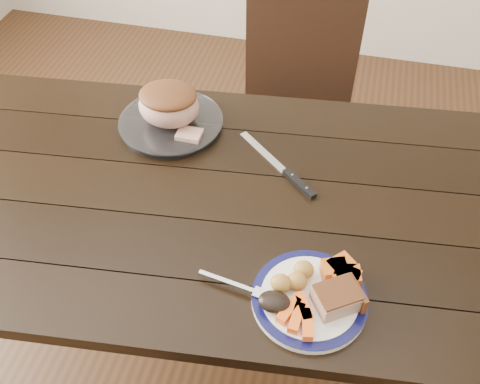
% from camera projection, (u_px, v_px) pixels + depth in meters
% --- Properties ---
extents(ground, '(4.00, 4.00, 0.00)m').
position_uv_depth(ground, '(220.00, 335.00, 1.95)').
color(ground, '#472B16').
rests_on(ground, ground).
extents(dining_table, '(1.69, 1.07, 0.75)m').
position_uv_depth(dining_table, '(214.00, 218.00, 1.47)').
color(dining_table, black).
rests_on(dining_table, ground).
extents(chair_far, '(0.46, 0.47, 0.93)m').
position_uv_depth(chair_far, '(297.00, 104.00, 2.04)').
color(chair_far, black).
rests_on(chair_far, ground).
extents(dinner_plate, '(0.26, 0.26, 0.02)m').
position_uv_depth(dinner_plate, '(309.00, 299.00, 1.17)').
color(dinner_plate, white).
rests_on(dinner_plate, dining_table).
extents(plate_rim, '(0.26, 0.26, 0.02)m').
position_uv_depth(plate_rim, '(310.00, 297.00, 1.17)').
color(plate_rim, '#0B0C3A').
rests_on(plate_rim, dinner_plate).
extents(serving_platter, '(0.30, 0.30, 0.02)m').
position_uv_depth(serving_platter, '(171.00, 124.00, 1.59)').
color(serving_platter, white).
rests_on(serving_platter, dining_table).
extents(pork_slice, '(0.12, 0.11, 0.04)m').
position_uv_depth(pork_slice, '(337.00, 298.00, 1.14)').
color(pork_slice, tan).
rests_on(pork_slice, dinner_plate).
extents(roasted_potatoes, '(0.09, 0.09, 0.04)m').
position_uv_depth(roasted_potatoes, '(294.00, 278.00, 1.17)').
color(roasted_potatoes, gold).
rests_on(roasted_potatoes, dinner_plate).
extents(carrot_batons, '(0.08, 0.11, 0.02)m').
position_uv_depth(carrot_batons, '(299.00, 315.00, 1.12)').
color(carrot_batons, '#FF5F15').
rests_on(carrot_batons, dinner_plate).
extents(pumpkin_wedges, '(0.10, 0.09, 0.04)m').
position_uv_depth(pumpkin_wedges, '(342.00, 273.00, 1.18)').
color(pumpkin_wedges, orange).
rests_on(pumpkin_wedges, dinner_plate).
extents(dark_mushroom, '(0.07, 0.05, 0.03)m').
position_uv_depth(dark_mushroom, '(274.00, 302.00, 1.14)').
color(dark_mushroom, black).
rests_on(dark_mushroom, dinner_plate).
extents(fork, '(0.18, 0.05, 0.00)m').
position_uv_depth(fork, '(241.00, 287.00, 1.18)').
color(fork, silver).
rests_on(fork, dinner_plate).
extents(roast_joint, '(0.18, 0.15, 0.12)m').
position_uv_depth(roast_joint, '(169.00, 106.00, 1.54)').
color(roast_joint, tan).
rests_on(roast_joint, serving_platter).
extents(cut_slice, '(0.07, 0.06, 0.02)m').
position_uv_depth(cut_slice, '(189.00, 135.00, 1.53)').
color(cut_slice, tan).
rests_on(cut_slice, serving_platter).
extents(carving_knife, '(0.25, 0.23, 0.01)m').
position_uv_depth(carving_knife, '(290.00, 175.00, 1.44)').
color(carving_knife, silver).
rests_on(carving_knife, dining_table).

